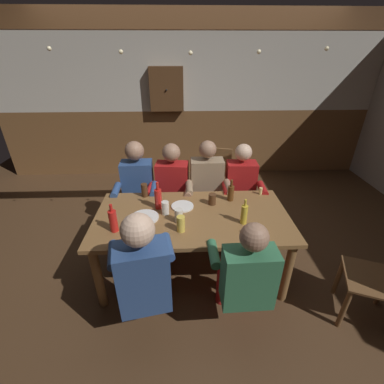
# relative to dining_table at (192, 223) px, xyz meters

# --- Properties ---
(ground_plane) EXTENTS (7.90, 7.90, 0.00)m
(ground_plane) POSITION_rel_dining_table_xyz_m (0.00, 0.14, -0.64)
(ground_plane) COLOR #4C331E
(back_wall_upper) EXTENTS (6.58, 0.12, 1.27)m
(back_wall_upper) POSITION_rel_dining_table_xyz_m (0.00, 2.68, 1.18)
(back_wall_upper) COLOR beige
(back_wall_wainscot) EXTENTS (6.58, 0.12, 1.18)m
(back_wall_wainscot) POSITION_rel_dining_table_xyz_m (0.00, 2.68, -0.05)
(back_wall_wainscot) COLOR brown
(back_wall_wainscot) RESTS_ON ground_plane
(ceiling_beam) EXTENTS (5.92, 0.14, 0.16)m
(ceiling_beam) POSITION_rel_dining_table_xyz_m (0.00, 0.39, 1.74)
(ceiling_beam) COLOR brown
(dining_table) EXTENTS (1.89, 0.96, 0.73)m
(dining_table) POSITION_rel_dining_table_xyz_m (0.00, 0.00, 0.00)
(dining_table) COLOR brown
(dining_table) RESTS_ON ground_plane
(person_0) EXTENTS (0.52, 0.53, 1.23)m
(person_0) POSITION_rel_dining_table_xyz_m (-0.64, 0.71, 0.04)
(person_0) COLOR #2D4C84
(person_0) RESTS_ON ground_plane
(person_1) EXTENTS (0.55, 0.55, 1.20)m
(person_1) POSITION_rel_dining_table_xyz_m (-0.22, 0.71, 0.03)
(person_1) COLOR #AD1919
(person_1) RESTS_ON ground_plane
(person_2) EXTENTS (0.54, 0.51, 1.23)m
(person_2) POSITION_rel_dining_table_xyz_m (0.21, 0.71, 0.04)
(person_2) COLOR #997F60
(person_2) RESTS_ON ground_plane
(person_3) EXTENTS (0.51, 0.55, 1.18)m
(person_3) POSITION_rel_dining_table_xyz_m (0.63, 0.70, 0.01)
(person_3) COLOR #AD1919
(person_3) RESTS_ON ground_plane
(person_4) EXTENTS (0.55, 0.59, 1.26)m
(person_4) POSITION_rel_dining_table_xyz_m (-0.39, -0.71, 0.06)
(person_4) COLOR #2D4C84
(person_4) RESTS_ON ground_plane
(person_5) EXTENTS (0.53, 0.54, 1.17)m
(person_5) POSITION_rel_dining_table_xyz_m (0.38, -0.69, 0.00)
(person_5) COLOR #33724C
(person_5) RESTS_ON ground_plane
(chair_empty_near_left) EXTENTS (0.55, 0.55, 0.88)m
(chair_empty_near_left) POSITION_rel_dining_table_xyz_m (0.42, 1.40, -0.16)
(chair_empty_near_left) COLOR brown
(chair_empty_near_left) RESTS_ON ground_plane
(table_candle) EXTENTS (0.04, 0.04, 0.08)m
(table_candle) POSITION_rel_dining_table_xyz_m (0.78, 0.39, 0.13)
(table_candle) COLOR #F9E08C
(table_candle) RESTS_ON dining_table
(condiment_caddy) EXTENTS (0.14, 0.10, 0.05)m
(condiment_caddy) POSITION_rel_dining_table_xyz_m (0.52, -0.33, 0.12)
(condiment_caddy) COLOR #B2B7BC
(condiment_caddy) RESTS_ON dining_table
(plate_0) EXTENTS (0.27, 0.27, 0.01)m
(plate_0) POSITION_rel_dining_table_xyz_m (-0.46, -0.03, 0.10)
(plate_0) COLOR white
(plate_0) RESTS_ON dining_table
(plate_1) EXTENTS (0.23, 0.23, 0.01)m
(plate_1) POSITION_rel_dining_table_xyz_m (-0.09, 0.16, 0.10)
(plate_1) COLOR white
(plate_1) RESTS_ON dining_table
(bottle_0) EXTENTS (0.07, 0.07, 0.27)m
(bottle_0) POSITION_rel_dining_table_xyz_m (-0.70, -0.21, 0.20)
(bottle_0) COLOR red
(bottle_0) RESTS_ON dining_table
(bottle_1) EXTENTS (0.07, 0.07, 0.29)m
(bottle_1) POSITION_rel_dining_table_xyz_m (-0.33, 0.15, 0.20)
(bottle_1) COLOR red
(bottle_1) RESTS_ON dining_table
(bottle_2) EXTENTS (0.07, 0.07, 0.24)m
(bottle_2) POSITION_rel_dining_table_xyz_m (0.42, 0.28, 0.18)
(bottle_2) COLOR #593314
(bottle_2) RESTS_ON dining_table
(bottle_3) EXTENTS (0.06, 0.06, 0.25)m
(bottle_3) POSITION_rel_dining_table_xyz_m (0.47, -0.14, 0.19)
(bottle_3) COLOR gold
(bottle_3) RESTS_ON dining_table
(pint_glass_0) EXTENTS (0.08, 0.08, 0.14)m
(pint_glass_0) POSITION_rel_dining_table_xyz_m (-0.13, -0.10, 0.16)
(pint_glass_0) COLOR white
(pint_glass_0) RESTS_ON dining_table
(pint_glass_1) EXTENTS (0.08, 0.08, 0.12)m
(pint_glass_1) POSITION_rel_dining_table_xyz_m (0.22, 0.21, 0.15)
(pint_glass_1) COLOR #4C2D19
(pint_glass_1) RESTS_ON dining_table
(pint_glass_2) EXTENTS (0.07, 0.07, 0.15)m
(pint_glass_2) POSITION_rel_dining_table_xyz_m (-0.50, 0.40, 0.17)
(pint_glass_2) COLOR #4C2D19
(pint_glass_2) RESTS_ON dining_table
(pint_glass_3) EXTENTS (0.07, 0.07, 0.15)m
(pint_glass_3) POSITION_rel_dining_table_xyz_m (-0.11, -0.24, 0.17)
(pint_glass_3) COLOR #E5C64C
(pint_glass_3) RESTS_ON dining_table
(pint_glass_4) EXTENTS (0.07, 0.07, 0.13)m
(pint_glass_4) POSITION_rel_dining_table_xyz_m (-0.26, 0.04, 0.16)
(pint_glass_4) COLOR white
(pint_glass_4) RESTS_ON dining_table
(wall_dart_cabinet) EXTENTS (0.56, 0.15, 0.70)m
(wall_dart_cabinet) POSITION_rel_dining_table_xyz_m (-0.33, 2.55, 0.92)
(wall_dart_cabinet) COLOR brown
(string_lights) EXTENTS (4.64, 0.04, 0.16)m
(string_lights) POSITION_rel_dining_table_xyz_m (-0.00, 0.34, 1.54)
(string_lights) COLOR #F9EAB2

